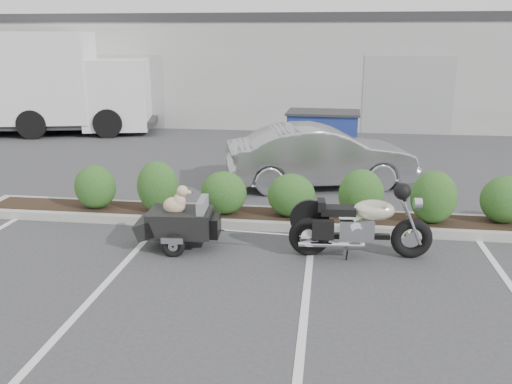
# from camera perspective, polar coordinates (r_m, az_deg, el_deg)

# --- Properties ---
(ground) EXTENTS (90.00, 90.00, 0.00)m
(ground) POSITION_cam_1_polar(r_m,az_deg,el_deg) (7.79, -3.43, -8.31)
(ground) COLOR #38383A
(ground) RESTS_ON ground
(planter_kerb) EXTENTS (12.00, 1.00, 0.15)m
(planter_kerb) POSITION_cam_1_polar(r_m,az_deg,el_deg) (9.69, 4.90, -2.90)
(planter_kerb) COLOR #9E9E93
(planter_kerb) RESTS_ON ground
(building) EXTENTS (26.00, 10.00, 4.00)m
(building) POSITION_cam_1_polar(r_m,az_deg,el_deg) (24.03, 4.50, 13.09)
(building) COLOR #9EA099
(building) RESTS_ON ground
(motorcycle) EXTENTS (2.15, 0.74, 1.24)m
(motorcycle) POSITION_cam_1_polar(r_m,az_deg,el_deg) (8.23, 10.94, -3.53)
(motorcycle) COLOR black
(motorcycle) RESTS_ON ground
(pet_trailer) EXTENTS (1.72, 0.97, 1.02)m
(pet_trailer) POSITION_cam_1_polar(r_m,az_deg,el_deg) (8.56, -8.04, -3.06)
(pet_trailer) COLOR black
(pet_trailer) RESTS_ON ground
(sedan) EXTENTS (4.34, 2.43, 1.35)m
(sedan) POSITION_cam_1_polar(r_m,az_deg,el_deg) (12.03, 6.86, 3.76)
(sedan) COLOR #9F9FA5
(sedan) RESTS_ON ground
(dumpster) EXTENTS (1.99, 1.40, 1.28)m
(dumpster) POSITION_cam_1_polar(r_m,az_deg,el_deg) (14.94, 7.03, 6.03)
(dumpster) COLOR navy
(dumpster) RESTS_ON ground
(delivery_truck) EXTENTS (7.70, 3.94, 3.37)m
(delivery_truck) POSITION_cam_1_polar(r_m,az_deg,el_deg) (20.05, -21.42, 10.40)
(delivery_truck) COLOR silver
(delivery_truck) RESTS_ON ground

